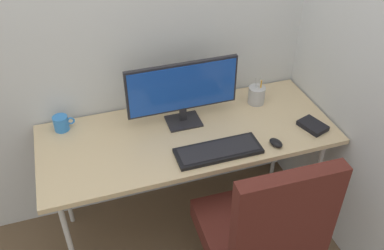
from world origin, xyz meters
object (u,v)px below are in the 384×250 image
Objects in this scene: monitor at (183,90)px; coffee_mug at (61,123)px; keyboard at (218,151)px; mouse at (276,143)px; notebook at (313,126)px; office_chair at (262,233)px; pen_holder at (257,95)px.

monitor is 5.32× the size of coffee_mug.
monitor reaches higher than coffee_mug.
monitor is 1.38× the size of keyboard.
coffee_mug is (-0.66, 0.14, -0.17)m from monitor.
notebook is (0.27, 0.07, -0.00)m from mouse.
monitor is at bearing 103.03° from office_chair.
mouse is at bearing -99.95° from pen_holder.
pen_holder reaches higher than notebook.
office_chair is 0.87m from pen_holder.
keyboard is at bearing -136.53° from pen_holder.
coffee_mug is at bearing 175.47° from pen_holder.
monitor is 4.15× the size of notebook.
mouse is at bearing -24.76° from coffee_mug.
monitor is 0.39m from keyboard.
mouse is 0.47× the size of pen_holder.
coffee_mug is at bearing 139.10° from mouse.
notebook is at bearing 3.43° from keyboard.
monitor reaches higher than mouse.
coffee_mug is (-0.75, 0.45, 0.03)m from keyboard.
coffee_mug is (-1.14, 0.09, -0.01)m from pen_holder.
pen_holder is at bearing 68.28° from office_chair.
monitor reaches higher than keyboard.
mouse is at bearing 177.27° from notebook.
mouse is (0.24, 0.37, 0.21)m from office_chair.
coffee_mug is at bearing 149.07° from keyboard.
office_chair is 0.85m from monitor.
monitor is 3.50× the size of pen_holder.
office_chair is 0.70m from notebook.
notebook is 1.39m from coffee_mug.
pen_holder is at bearing -4.53° from coffee_mug.
office_chair is at bearing -46.14° from coffee_mug.
keyboard is (0.09, -0.32, -0.20)m from monitor.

